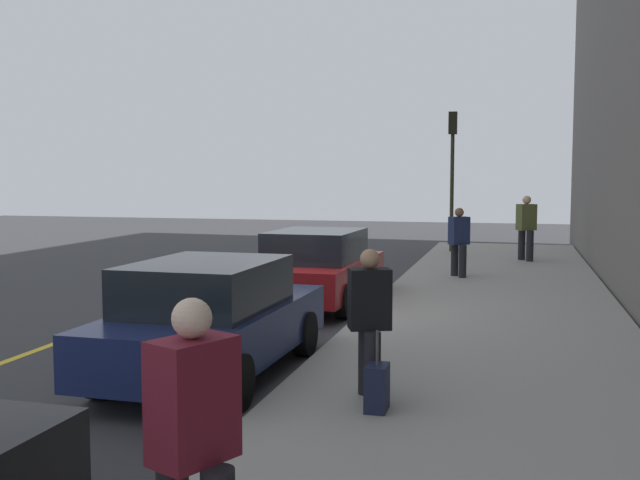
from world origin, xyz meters
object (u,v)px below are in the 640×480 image
object	(u,v)px
pedestrian_navy_coat	(459,240)
traffic_light_pole	(452,158)
parked_car_red	(318,268)
parked_car_navy	(211,318)
pedestrian_black_coat	(369,319)
pedestrian_olive_coat	(526,226)
rolling_suitcase	(377,387)
pedestrian_burgundy_coat	(194,441)

from	to	relation	value
pedestrian_navy_coat	traffic_light_pole	world-z (taller)	traffic_light_pole
parked_car_red	pedestrian_navy_coat	distance (m)	4.64
parked_car_navy	pedestrian_black_coat	size ratio (longest dim) A/B	2.59
pedestrian_navy_coat	pedestrian_black_coat	distance (m)	10.30
pedestrian_navy_coat	traffic_light_pole	distance (m)	6.44
parked_car_navy	parked_car_red	xyz separation A→B (m)	(5.44, 0.00, -0.00)
pedestrian_olive_coat	parked_car_navy	bearing A→B (deg)	162.97
parked_car_navy	pedestrian_olive_coat	size ratio (longest dim) A/B	2.30
traffic_light_pole	rolling_suitcase	distance (m)	16.98
pedestrian_black_coat	rolling_suitcase	xyz separation A→B (m)	(-0.40, -0.16, -0.63)
pedestrian_burgundy_coat	traffic_light_pole	world-z (taller)	traffic_light_pole
parked_car_navy	pedestrian_burgundy_coat	bearing A→B (deg)	-158.28
parked_car_red	traffic_light_pole	world-z (taller)	traffic_light_pole
parked_car_red	pedestrian_black_coat	size ratio (longest dim) A/B	2.52
parked_car_navy	pedestrian_burgundy_coat	distance (m)	5.44
rolling_suitcase	traffic_light_pole	bearing A→B (deg)	2.05
pedestrian_olive_coat	rolling_suitcase	xyz separation A→B (m)	(-14.65, 1.68, -0.74)
parked_car_red	traffic_light_pole	bearing A→B (deg)	-10.26
pedestrian_navy_coat	rolling_suitcase	world-z (taller)	pedestrian_navy_coat
parked_car_navy	pedestrian_navy_coat	size ratio (longest dim) A/B	2.57
pedestrian_navy_coat	pedestrian_olive_coat	xyz separation A→B (m)	(3.95, -1.61, 0.10)
parked_car_navy	pedestrian_olive_coat	world-z (taller)	pedestrian_olive_coat
traffic_light_pole	rolling_suitcase	size ratio (longest dim) A/B	5.24
pedestrian_olive_coat	rolling_suitcase	size ratio (longest dim) A/B	2.19
traffic_light_pole	pedestrian_black_coat	bearing A→B (deg)	-178.45
parked_car_navy	pedestrian_olive_coat	bearing A→B (deg)	-17.03
pedestrian_black_coat	traffic_light_pole	size ratio (longest dim) A/B	0.37
pedestrian_olive_coat	pedestrian_black_coat	world-z (taller)	pedestrian_olive_coat
pedestrian_burgundy_coat	parked_car_red	bearing A→B (deg)	10.88
pedestrian_navy_coat	pedestrian_black_coat	size ratio (longest dim) A/B	1.01
parked_car_red	pedestrian_black_coat	distance (m)	6.76
pedestrian_black_coat	pedestrian_burgundy_coat	bearing A→B (deg)	176.77
parked_car_red	rolling_suitcase	xyz separation A→B (m)	(-6.77, -2.41, -0.36)
pedestrian_burgundy_coat	traffic_light_pole	bearing A→B (deg)	0.59
pedestrian_black_coat	traffic_light_pole	world-z (taller)	traffic_light_pole
pedestrian_olive_coat	traffic_light_pole	xyz separation A→B (m)	(2.10, 2.28, 2.00)
parked_car_red	rolling_suitcase	distance (m)	7.20
parked_car_navy	pedestrian_black_coat	world-z (taller)	pedestrian_black_coat
parked_car_red	traffic_light_pole	distance (m)	10.41
pedestrian_olive_coat	pedestrian_black_coat	xyz separation A→B (m)	(-14.25, 1.84, -0.11)
pedestrian_black_coat	pedestrian_navy_coat	bearing A→B (deg)	-1.25
pedestrian_olive_coat	traffic_light_pole	bearing A→B (deg)	47.39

